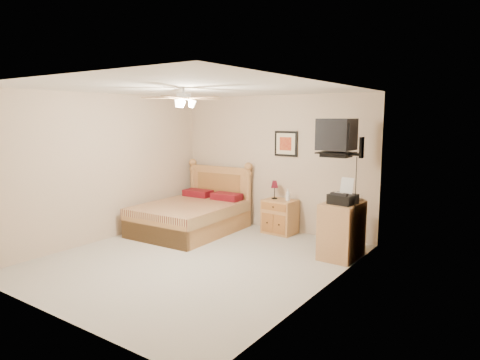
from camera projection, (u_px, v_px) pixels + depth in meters
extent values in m
plane|color=#AAA599|center=(196.00, 260.00, 6.36)|extent=(4.50, 4.50, 0.00)
cube|color=white|center=(193.00, 88.00, 5.99)|extent=(4.00, 4.50, 0.04)
cube|color=#C6AE92|center=(274.00, 163.00, 8.00)|extent=(4.00, 0.04, 2.50)
cube|color=#C6AE92|center=(49.00, 201.00, 4.35)|extent=(4.00, 0.04, 2.50)
cube|color=#C6AE92|center=(106.00, 167.00, 7.31)|extent=(0.04, 4.50, 2.50)
cube|color=#C6AE92|center=(323.00, 190.00, 5.04)|extent=(0.04, 4.50, 2.50)
cube|color=#B16837|center=(280.00, 216.00, 7.78)|extent=(0.59, 0.45, 0.62)
imported|color=white|center=(288.00, 195.00, 7.61)|extent=(0.11, 0.11, 0.22)
cube|color=black|center=(286.00, 144.00, 7.78)|extent=(0.46, 0.04, 0.46)
cube|color=#A16B45|center=(342.00, 230.00, 6.40)|extent=(0.51, 0.72, 0.84)
imported|color=beige|center=(349.00, 199.00, 6.58)|extent=(0.27, 0.31, 0.03)
imported|color=tan|center=(350.00, 197.00, 6.59)|extent=(0.26, 0.30, 0.02)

